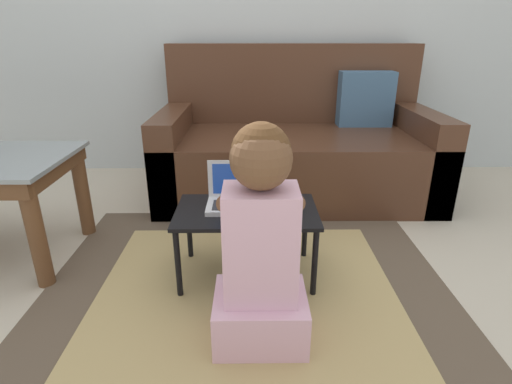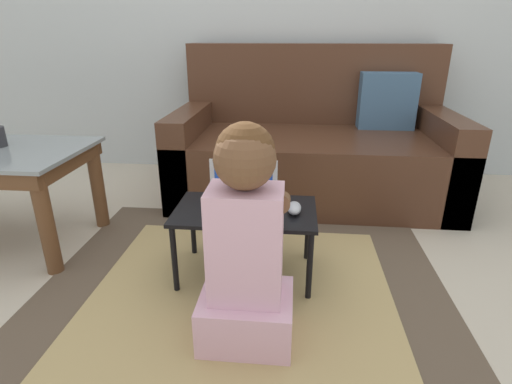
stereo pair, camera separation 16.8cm
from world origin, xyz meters
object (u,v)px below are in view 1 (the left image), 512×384
(computer_mouse, at_px, (296,206))
(person_seated, at_px, (261,246))
(couch, at_px, (296,145))
(laptop_desk, at_px, (247,218))
(laptop, at_px, (242,199))

(computer_mouse, relative_size, person_seated, 0.14)
(couch, height_order, laptop_desk, couch)
(laptop_desk, distance_m, laptop, 0.08)
(couch, height_order, person_seated, couch)
(computer_mouse, bearing_deg, person_seated, -112.23)
(computer_mouse, height_order, person_seated, person_seated)
(couch, distance_m, laptop, 1.10)
(couch, xyz_separation_m, laptop_desk, (-0.32, -1.08, -0.03))
(laptop_desk, bearing_deg, person_seated, -82.67)
(couch, relative_size, person_seated, 2.25)
(laptop_desk, xyz_separation_m, laptop, (-0.02, 0.04, 0.07))
(couch, bearing_deg, laptop, -107.88)
(computer_mouse, xyz_separation_m, person_seated, (-0.15, -0.38, 0.03))
(couch, bearing_deg, person_seated, -100.29)
(laptop, bearing_deg, computer_mouse, -13.12)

